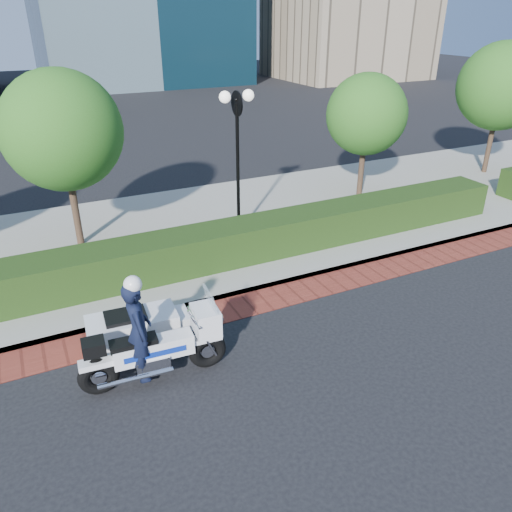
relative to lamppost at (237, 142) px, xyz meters
name	(u,v)px	position (x,y,z in m)	size (l,w,h in m)	color
ground	(296,333)	(-1.00, -5.20, -2.96)	(120.00, 120.00, 0.00)	black
brick_strip	(264,300)	(-1.00, -3.70, -2.95)	(60.00, 1.00, 0.01)	maroon
sidewalk	(199,231)	(-1.00, 0.80, -2.88)	(60.00, 8.00, 0.15)	gray
hedge_main	(229,243)	(-1.00, -1.60, -2.31)	(18.00, 1.20, 1.00)	black
lamppost	(237,142)	(0.00, 0.00, 0.00)	(1.02, 0.70, 4.21)	black
tree_b	(62,131)	(-4.50, 1.30, 0.48)	(3.20, 3.20, 4.89)	#332319
tree_c	(367,115)	(5.50, 1.30, 0.09)	(2.80, 2.80, 4.30)	#332319
tree_d	(502,86)	(12.00, 1.30, 0.65)	(3.40, 3.40, 5.16)	#332319
police_motorcycle	(143,335)	(-4.22, -4.94, -2.18)	(2.80, 2.04, 2.26)	black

